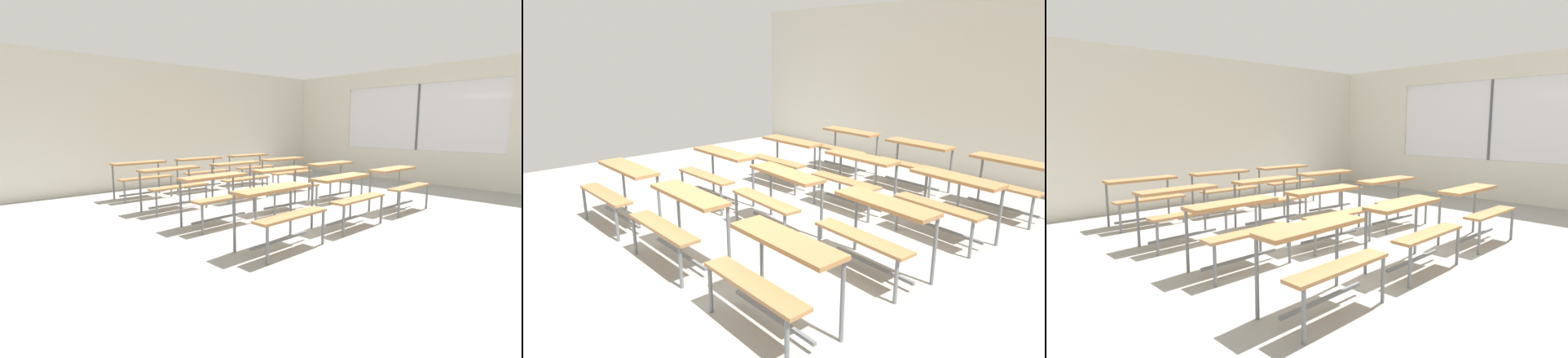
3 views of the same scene
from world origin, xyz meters
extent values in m
cube|color=#9E9E99|center=(0.00, 0.00, -0.03)|extent=(10.00, 9.00, 0.05)
cube|color=silver|center=(0.00, 4.50, 1.50)|extent=(10.00, 0.12, 3.00)
cube|color=silver|center=(5.00, 0.00, 0.42)|extent=(0.12, 9.00, 0.85)
cube|color=silver|center=(5.00, 0.00, 2.77)|extent=(0.12, 9.00, 0.45)
cube|color=silver|center=(5.00, 3.55, 1.70)|extent=(0.12, 1.90, 1.70)
cube|color=white|center=(5.00, 0.50, 1.70)|extent=(0.02, 4.20, 1.70)
cube|color=#4C5156|center=(5.00, 0.50, 1.70)|extent=(0.06, 0.05, 1.70)
cube|color=#A87547|center=(-1.44, -0.78, 0.72)|extent=(1.11, 0.37, 0.04)
cube|color=#A87547|center=(-1.43, -1.10, 0.44)|extent=(1.11, 0.27, 0.03)
cylinder|color=slate|center=(-1.94, -0.66, 0.36)|extent=(0.04, 0.04, 0.72)
cylinder|color=slate|center=(-0.95, -0.62, 0.36)|extent=(0.04, 0.04, 0.72)
cylinder|color=slate|center=(-1.92, -1.21, 0.22)|extent=(0.04, 0.04, 0.44)
cylinder|color=slate|center=(-0.92, -1.17, 0.22)|extent=(0.04, 0.04, 0.44)
cube|color=slate|center=(-1.43, -0.92, 0.10)|extent=(1.00, 0.07, 0.03)
cube|color=#A87547|center=(0.03, -0.73, 0.72)|extent=(1.11, 0.35, 0.04)
cube|color=#A87547|center=(0.04, -1.05, 0.44)|extent=(1.10, 0.25, 0.03)
cylinder|color=slate|center=(-0.48, -0.60, 0.36)|extent=(0.04, 0.04, 0.72)
cylinder|color=slate|center=(0.52, -0.58, 0.36)|extent=(0.04, 0.04, 0.72)
cylinder|color=slate|center=(-0.46, -1.15, 0.22)|extent=(0.04, 0.04, 0.44)
cylinder|color=slate|center=(0.54, -1.13, 0.22)|extent=(0.04, 0.04, 0.44)
cube|color=slate|center=(0.03, -0.87, 0.10)|extent=(1.00, 0.06, 0.03)
cube|color=#A87547|center=(1.58, -0.73, 0.72)|extent=(1.10, 0.32, 0.04)
cube|color=#A87547|center=(1.58, -1.05, 0.44)|extent=(1.10, 0.22, 0.03)
cylinder|color=slate|center=(1.08, -0.59, 0.36)|extent=(0.04, 0.04, 0.72)
cylinder|color=slate|center=(2.08, -0.59, 0.36)|extent=(0.04, 0.04, 0.72)
cylinder|color=slate|center=(1.07, -1.14, 0.22)|extent=(0.04, 0.04, 0.44)
cylinder|color=slate|center=(2.07, -1.14, 0.22)|extent=(0.04, 0.04, 0.44)
cube|color=slate|center=(1.58, -0.87, 0.10)|extent=(1.00, 0.04, 0.03)
cube|color=#A87547|center=(-1.37, 0.61, 0.72)|extent=(1.11, 0.36, 0.04)
cube|color=#A87547|center=(-1.36, 0.29, 0.44)|extent=(1.11, 0.26, 0.03)
cylinder|color=slate|center=(-1.87, 0.73, 0.36)|extent=(0.04, 0.04, 0.72)
cylinder|color=slate|center=(-0.87, 0.77, 0.36)|extent=(0.04, 0.04, 0.72)
cylinder|color=slate|center=(-1.85, 0.18, 0.22)|extent=(0.04, 0.04, 0.44)
cylinder|color=slate|center=(-0.85, 0.22, 0.22)|extent=(0.04, 0.04, 0.44)
cube|color=slate|center=(-1.36, 0.47, 0.10)|extent=(1.00, 0.07, 0.03)
cube|color=#A87547|center=(0.05, 0.58, 0.72)|extent=(1.11, 0.37, 0.04)
cube|color=#A87547|center=(0.04, 0.26, 0.44)|extent=(1.11, 0.27, 0.03)
cylinder|color=slate|center=(-0.44, 0.74, 0.36)|extent=(0.04, 0.04, 0.72)
cylinder|color=slate|center=(0.56, 0.70, 0.36)|extent=(0.04, 0.04, 0.72)
cylinder|color=slate|center=(-0.47, 0.19, 0.22)|extent=(0.04, 0.04, 0.44)
cylinder|color=slate|center=(0.53, 0.15, 0.22)|extent=(0.04, 0.04, 0.44)
cube|color=slate|center=(0.05, 0.44, 0.10)|extent=(1.00, 0.07, 0.03)
cube|color=#A87547|center=(1.53, 0.61, 0.72)|extent=(1.11, 0.36, 0.04)
cube|color=#A87547|center=(1.51, 0.29, 0.44)|extent=(1.11, 0.26, 0.03)
cylinder|color=slate|center=(1.03, 0.76, 0.36)|extent=(0.04, 0.04, 0.72)
cylinder|color=slate|center=(2.03, 0.73, 0.36)|extent=(0.04, 0.04, 0.72)
cylinder|color=slate|center=(1.01, 0.21, 0.22)|extent=(0.04, 0.04, 0.44)
cylinder|color=slate|center=(2.01, 0.18, 0.22)|extent=(0.04, 0.04, 0.44)
cube|color=slate|center=(1.52, 0.47, 0.10)|extent=(1.00, 0.07, 0.03)
cube|color=#A87547|center=(-1.40, 1.95, 0.72)|extent=(1.12, 0.38, 0.04)
cube|color=#A87547|center=(-1.39, 1.63, 0.44)|extent=(1.11, 0.28, 0.03)
cylinder|color=slate|center=(-1.91, 2.06, 0.36)|extent=(0.04, 0.04, 0.72)
cylinder|color=slate|center=(-0.91, 2.11, 0.36)|extent=(0.04, 0.04, 0.72)
cylinder|color=slate|center=(-1.88, 1.51, 0.22)|extent=(0.04, 0.04, 0.44)
cylinder|color=slate|center=(-0.88, 1.56, 0.22)|extent=(0.04, 0.04, 0.44)
cube|color=slate|center=(-1.40, 1.81, 0.10)|extent=(1.00, 0.08, 0.03)
cube|color=#A87547|center=(0.09, 1.93, 0.72)|extent=(1.10, 0.33, 0.04)
cube|color=#A87547|center=(0.09, 1.61, 0.44)|extent=(1.10, 0.23, 0.03)
cylinder|color=slate|center=(-0.42, 2.06, 0.36)|extent=(0.04, 0.04, 0.72)
cylinder|color=slate|center=(0.58, 2.07, 0.36)|extent=(0.04, 0.04, 0.72)
cylinder|color=slate|center=(-0.41, 1.51, 0.22)|extent=(0.04, 0.04, 0.44)
cylinder|color=slate|center=(0.59, 1.52, 0.22)|extent=(0.04, 0.04, 0.44)
cube|color=slate|center=(0.09, 1.79, 0.10)|extent=(1.00, 0.04, 0.03)
cube|color=#A87547|center=(1.50, 1.97, 0.72)|extent=(1.12, 0.38, 0.04)
cube|color=#A87547|center=(1.48, 1.65, 0.44)|extent=(1.11, 0.28, 0.03)
cylinder|color=slate|center=(1.00, 2.14, 0.36)|extent=(0.04, 0.04, 0.72)
cylinder|color=slate|center=(2.00, 2.09, 0.36)|extent=(0.04, 0.04, 0.72)
cylinder|color=slate|center=(0.98, 1.59, 0.22)|extent=(0.04, 0.04, 0.44)
cylinder|color=slate|center=(1.97, 1.54, 0.22)|extent=(0.04, 0.04, 0.44)
cube|color=slate|center=(1.49, 1.83, 0.10)|extent=(1.00, 0.08, 0.03)
cube|color=#A87547|center=(-1.37, 3.34, 0.72)|extent=(1.10, 0.33, 0.04)
cube|color=#A87547|center=(-1.36, 3.02, 0.44)|extent=(1.10, 0.23, 0.03)
cylinder|color=slate|center=(-1.87, 3.47, 0.36)|extent=(0.04, 0.04, 0.72)
cylinder|color=slate|center=(-0.87, 3.49, 0.36)|extent=(0.04, 0.04, 0.72)
cylinder|color=slate|center=(-1.86, 2.92, 0.22)|extent=(0.04, 0.04, 0.44)
cylinder|color=slate|center=(-0.86, 2.94, 0.22)|extent=(0.04, 0.04, 0.44)
cube|color=slate|center=(-1.37, 3.20, 0.10)|extent=(1.00, 0.05, 0.03)
cube|color=#A87547|center=(0.08, 3.33, 0.72)|extent=(1.10, 0.32, 0.04)
cube|color=#A87547|center=(0.08, 3.01, 0.44)|extent=(1.10, 0.22, 0.03)
cylinder|color=slate|center=(-0.42, 3.47, 0.36)|extent=(0.04, 0.04, 0.72)
cylinder|color=slate|center=(0.58, 3.47, 0.36)|extent=(0.04, 0.04, 0.72)
cylinder|color=slate|center=(-0.42, 2.92, 0.22)|extent=(0.04, 0.04, 0.44)
cylinder|color=slate|center=(0.58, 2.92, 0.22)|extent=(0.04, 0.04, 0.44)
cube|color=slate|center=(0.08, 3.19, 0.10)|extent=(1.00, 0.03, 0.03)
cube|color=#A87547|center=(1.56, 3.31, 0.72)|extent=(1.11, 0.36, 0.04)
cube|color=#A87547|center=(1.55, 2.99, 0.44)|extent=(1.11, 0.26, 0.03)
cylinder|color=slate|center=(1.06, 3.47, 0.36)|extent=(0.04, 0.04, 0.72)
cylinder|color=slate|center=(2.06, 3.43, 0.36)|extent=(0.04, 0.04, 0.72)
cylinder|color=slate|center=(1.04, 2.92, 0.22)|extent=(0.04, 0.04, 0.44)
cylinder|color=slate|center=(2.04, 2.88, 0.22)|extent=(0.04, 0.04, 0.44)
cube|color=slate|center=(1.55, 3.17, 0.10)|extent=(1.00, 0.07, 0.03)
camera|label=1|loc=(-4.49, -4.00, 1.50)|focal=25.16mm
camera|label=2|loc=(4.14, -2.92, 2.20)|focal=31.75mm
camera|label=3|loc=(-3.80, -3.30, 1.60)|focal=28.00mm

